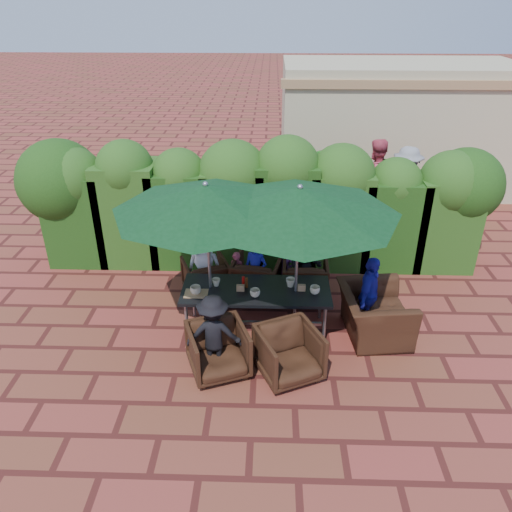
{
  "coord_description": "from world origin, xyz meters",
  "views": [
    {
      "loc": [
        0.2,
        -6.49,
        4.79
      ],
      "look_at": [
        -0.01,
        0.4,
        1.12
      ],
      "focal_mm": 35.0,
      "sensor_mm": 36.0,
      "label": 1
    }
  ],
  "objects_px": {
    "chair_far_left": "(206,276)",
    "dining_table": "(256,293)",
    "chair_near_right": "(289,351)",
    "chair_end_right": "(375,307)",
    "chair_far_right": "(305,277)",
    "umbrella_right": "(299,201)",
    "umbrella_left": "(206,198)",
    "chair_far_mid": "(257,275)",
    "chair_near_left": "(218,348)"
  },
  "relations": [
    {
      "from": "umbrella_right",
      "to": "chair_far_right",
      "type": "bearing_deg",
      "value": 78.26
    },
    {
      "from": "chair_far_left",
      "to": "chair_end_right",
      "type": "height_order",
      "value": "chair_end_right"
    },
    {
      "from": "umbrella_right",
      "to": "chair_far_right",
      "type": "relative_size",
      "value": 3.61
    },
    {
      "from": "chair_near_left",
      "to": "chair_end_right",
      "type": "height_order",
      "value": "chair_end_right"
    },
    {
      "from": "chair_far_left",
      "to": "chair_near_right",
      "type": "xyz_separation_m",
      "value": [
        1.41,
        -2.07,
        0.03
      ]
    },
    {
      "from": "umbrella_right",
      "to": "chair_near_left",
      "type": "height_order",
      "value": "umbrella_right"
    },
    {
      "from": "chair_end_right",
      "to": "dining_table",
      "type": "bearing_deg",
      "value": 81.93
    },
    {
      "from": "chair_far_left",
      "to": "dining_table",
      "type": "bearing_deg",
      "value": 110.05
    },
    {
      "from": "dining_table",
      "to": "umbrella_left",
      "type": "relative_size",
      "value": 0.84
    },
    {
      "from": "chair_near_right",
      "to": "umbrella_left",
      "type": "bearing_deg",
      "value": 113.13
    },
    {
      "from": "dining_table",
      "to": "umbrella_right",
      "type": "bearing_deg",
      "value": -2.33
    },
    {
      "from": "umbrella_right",
      "to": "chair_near_right",
      "type": "xyz_separation_m",
      "value": [
        -0.11,
        -1.03,
        -1.81
      ]
    },
    {
      "from": "umbrella_left",
      "to": "chair_end_right",
      "type": "xyz_separation_m",
      "value": [
        2.54,
        -0.11,
        -1.71
      ]
    },
    {
      "from": "umbrella_right",
      "to": "chair_end_right",
      "type": "height_order",
      "value": "umbrella_right"
    },
    {
      "from": "dining_table",
      "to": "chair_far_right",
      "type": "distance_m",
      "value": 1.32
    },
    {
      "from": "umbrella_left",
      "to": "umbrella_right",
      "type": "height_order",
      "value": "same"
    },
    {
      "from": "chair_near_left",
      "to": "umbrella_left",
      "type": "bearing_deg",
      "value": 80.74
    },
    {
      "from": "chair_far_right",
      "to": "chair_end_right",
      "type": "relative_size",
      "value": 0.69
    },
    {
      "from": "chair_far_mid",
      "to": "chair_far_right",
      "type": "relative_size",
      "value": 1.02
    },
    {
      "from": "umbrella_left",
      "to": "chair_end_right",
      "type": "bearing_deg",
      "value": -2.43
    },
    {
      "from": "dining_table",
      "to": "chair_far_left",
      "type": "distance_m",
      "value": 1.41
    },
    {
      "from": "chair_far_right",
      "to": "chair_end_right",
      "type": "distance_m",
      "value": 1.47
    },
    {
      "from": "chair_near_left",
      "to": "dining_table",
      "type": "bearing_deg",
      "value": 43.1
    },
    {
      "from": "umbrella_left",
      "to": "chair_far_left",
      "type": "distance_m",
      "value": 2.09
    },
    {
      "from": "umbrella_left",
      "to": "umbrella_right",
      "type": "relative_size",
      "value": 0.94
    },
    {
      "from": "chair_far_mid",
      "to": "umbrella_right",
      "type": "bearing_deg",
      "value": 132.65
    },
    {
      "from": "dining_table",
      "to": "umbrella_right",
      "type": "relative_size",
      "value": 0.79
    },
    {
      "from": "umbrella_right",
      "to": "chair_near_left",
      "type": "xyz_separation_m",
      "value": [
        -1.1,
        -0.98,
        -1.81
      ]
    },
    {
      "from": "umbrella_left",
      "to": "chair_far_right",
      "type": "distance_m",
      "value": 2.55
    },
    {
      "from": "chair_far_right",
      "to": "chair_near_right",
      "type": "relative_size",
      "value": 0.98
    },
    {
      "from": "chair_far_mid",
      "to": "chair_near_right",
      "type": "xyz_separation_m",
      "value": [
        0.5,
        -2.07,
        -0.0
      ]
    },
    {
      "from": "dining_table",
      "to": "umbrella_left",
      "type": "height_order",
      "value": "umbrella_left"
    },
    {
      "from": "chair_near_left",
      "to": "chair_end_right",
      "type": "distance_m",
      "value": 2.52
    },
    {
      "from": "umbrella_left",
      "to": "dining_table",
      "type": "bearing_deg",
      "value": -3.79
    },
    {
      "from": "chair_far_mid",
      "to": "chair_far_left",
      "type": "bearing_deg",
      "value": 11.4
    },
    {
      "from": "chair_far_right",
      "to": "chair_end_right",
      "type": "xyz_separation_m",
      "value": [
        1.02,
        -1.06,
        0.11
      ]
    },
    {
      "from": "dining_table",
      "to": "umbrella_right",
      "type": "height_order",
      "value": "umbrella_right"
    },
    {
      "from": "chair_end_right",
      "to": "chair_near_left",
      "type": "bearing_deg",
      "value": 105.87
    },
    {
      "from": "chair_end_right",
      "to": "umbrella_right",
      "type": "bearing_deg",
      "value": 82.14
    },
    {
      "from": "dining_table",
      "to": "chair_near_left",
      "type": "height_order",
      "value": "chair_near_left"
    },
    {
      "from": "chair_near_right",
      "to": "dining_table",
      "type": "bearing_deg",
      "value": 90.62
    },
    {
      "from": "dining_table",
      "to": "chair_far_left",
      "type": "height_order",
      "value": "chair_far_left"
    },
    {
      "from": "chair_near_right",
      "to": "chair_end_right",
      "type": "relative_size",
      "value": 0.7
    },
    {
      "from": "chair_far_right",
      "to": "umbrella_right",
      "type": "bearing_deg",
      "value": 80.25
    },
    {
      "from": "chair_far_left",
      "to": "chair_near_right",
      "type": "bearing_deg",
      "value": 102.32
    },
    {
      "from": "umbrella_left",
      "to": "chair_far_right",
      "type": "relative_size",
      "value": 3.41
    },
    {
      "from": "chair_near_right",
      "to": "chair_end_right",
      "type": "xyz_separation_m",
      "value": [
        1.34,
        0.99,
        0.1
      ]
    },
    {
      "from": "chair_far_left",
      "to": "chair_far_right",
      "type": "bearing_deg",
      "value": 157.37
    },
    {
      "from": "chair_far_left",
      "to": "chair_near_left",
      "type": "distance_m",
      "value": 2.07
    },
    {
      "from": "chair_far_left",
      "to": "chair_far_right",
      "type": "height_order",
      "value": "chair_far_right"
    }
  ]
}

